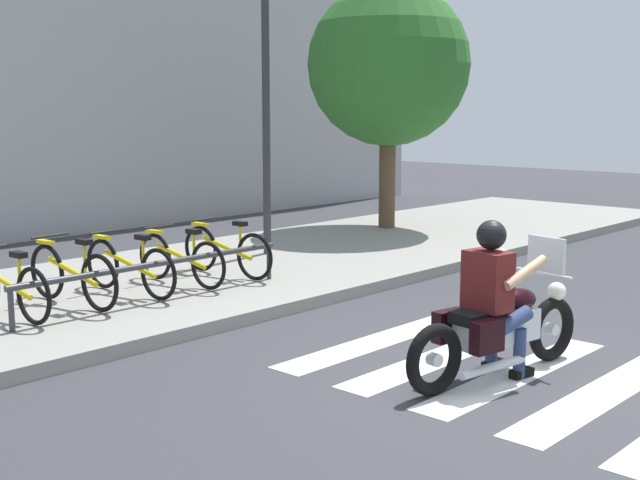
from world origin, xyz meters
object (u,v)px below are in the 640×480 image
(bike_rack, at_px, (157,267))
(bicycle_0, at_px, (8,287))
(tree_near_rack, at_px, (389,65))
(bicycle_2, at_px, (129,267))
(bicycle_4, at_px, (227,250))
(street_lamp, at_px, (266,83))
(motorcycle, at_px, (498,327))
(bicycle_3, at_px, (181,259))
(rider, at_px, (494,288))
(bicycle_1, at_px, (72,275))

(bike_rack, bearing_deg, bicycle_0, 160.21)
(tree_near_rack, bearing_deg, bicycle_2, -169.01)
(bike_rack, height_order, tree_near_rack, tree_near_rack)
(bike_rack, bearing_deg, bicycle_4, 19.80)
(bicycle_0, height_order, street_lamp, street_lamp)
(motorcycle, bearing_deg, bicycle_3, 89.13)
(bicycle_0, bearing_deg, bike_rack, -19.79)
(bicycle_0, bearing_deg, tree_near_rack, 8.96)
(bicycle_4, distance_m, tree_near_rack, 5.89)
(bicycle_3, distance_m, street_lamp, 3.40)
(bicycle_2, xyz_separation_m, tree_near_rack, (6.63, 1.29, 2.66))
(motorcycle, xyz_separation_m, bicycle_4, (0.84, 4.65, 0.04))
(bicycle_0, xyz_separation_m, bicycle_3, (2.31, 0.00, -0.00))
(bicycle_4, xyz_separation_m, tree_near_rack, (5.09, 1.29, 2.66))
(rider, bearing_deg, bike_rack, 98.68)
(bicycle_1, bearing_deg, tree_near_rack, 9.88)
(bicycle_0, bearing_deg, rider, -64.97)
(motorcycle, height_order, bicycle_3, motorcycle)
(bicycle_1, height_order, bicycle_4, bicycle_1)
(bicycle_3, xyz_separation_m, street_lamp, (2.37, 0.89, 2.27))
(bicycle_0, distance_m, bicycle_2, 1.54)
(motorcycle, bearing_deg, bicycle_4, 79.75)
(bike_rack, bearing_deg, street_lamp, 24.69)
(bicycle_2, bearing_deg, bicycle_4, -0.01)
(rider, relative_size, bicycle_0, 0.90)
(bicycle_1, bearing_deg, motorcycle, -72.46)
(bicycle_4, height_order, tree_near_rack, tree_near_rack)
(bicycle_1, height_order, street_lamp, street_lamp)
(motorcycle, distance_m, bicycle_3, 4.65)
(rider, relative_size, street_lamp, 0.31)
(rider, xyz_separation_m, bicycle_0, (-2.16, 4.63, -0.33))
(street_lamp, bearing_deg, bicycle_1, -167.19)
(motorcycle, bearing_deg, tree_near_rack, 45.02)
(street_lamp, height_order, tree_near_rack, tree_near_rack)
(bicycle_1, height_order, bicycle_2, bicycle_1)
(rider, distance_m, bicycle_4, 4.73)
(bicycle_0, relative_size, bicycle_3, 0.99)
(rider, bearing_deg, bicycle_1, 106.74)
(rider, height_order, tree_near_rack, tree_near_rack)
(bicycle_3, bearing_deg, bicycle_4, -0.03)
(bicycle_2, relative_size, bicycle_4, 1.02)
(bicycle_3, relative_size, street_lamp, 0.35)
(motorcycle, distance_m, bicycle_1, 4.88)
(bicycle_3, height_order, bicycle_4, bicycle_4)
(bicycle_4, bearing_deg, bicycle_2, 179.99)
(bicycle_4, bearing_deg, bicycle_1, -179.99)
(bike_rack, height_order, street_lamp, street_lamp)
(bicycle_2, height_order, tree_near_rack, tree_near_rack)
(motorcycle, xyz_separation_m, bike_rack, (-0.70, 4.09, 0.11))
(motorcycle, height_order, bike_rack, motorcycle)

